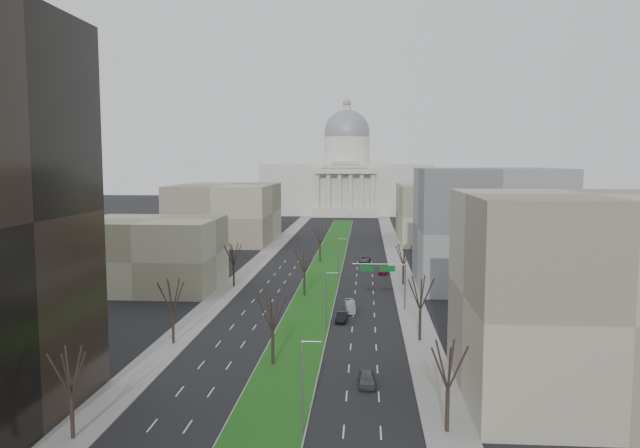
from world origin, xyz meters
The scene contains 28 objects.
ground centered at (0.00, 120.00, 0.00)m, with size 600.00×600.00×0.00m, color black.
median centered at (0.00, 118.99, 0.10)m, with size 8.00×222.03×0.20m.
sidewalk_left centered at (-17.50, 95.00, 0.07)m, with size 5.00×330.00×0.15m, color gray.
sidewalk_right centered at (17.50, 95.00, 0.07)m, with size 5.00×330.00×0.15m, color gray.
capitol centered at (0.00, 269.59, 16.31)m, with size 80.00×46.00×55.00m.
building_beige_left centered at (-33.00, 85.00, 7.00)m, with size 26.00×22.00×14.00m, color gray.
building_tan_right centered at (33.00, 32.00, 11.00)m, with size 26.00×24.00×22.00m, color gray.
building_grey_right centered at (34.00, 92.00, 12.00)m, with size 28.00×26.00×24.00m, color slate.
building_far_left centered at (-35.00, 160.00, 9.00)m, with size 30.00×40.00×18.00m, color gray.
building_far_right centered at (35.00, 165.00, 9.00)m, with size 30.00×40.00×18.00m, color gray.
tree_left_near centered at (-17.20, 18.00, 6.61)m, with size 5.10×5.10×9.18m.
tree_left_mid centered at (-17.20, 48.00, 7.00)m, with size 5.40×5.40×9.72m.
tree_left_far centered at (-17.20, 88.00, 6.84)m, with size 5.28×5.28×9.50m.
tree_right_near centered at (17.20, 22.00, 6.69)m, with size 5.16×5.16×9.29m.
tree_right_mid centered at (17.20, 52.00, 7.16)m, with size 5.52×5.52×9.94m.
tree_right_far centered at (17.20, 92.00, 6.53)m, with size 5.04×5.04×9.07m.
tree_median_a centered at (-2.00, 40.00, 7.00)m, with size 5.40×5.40×9.72m.
tree_median_b centered at (-2.00, 80.00, 7.00)m, with size 5.40×5.40×9.72m.
tree_median_c centered at (-2.00, 120.00, 7.00)m, with size 5.40×5.40×9.72m.
streetlamp_median_a centered at (3.76, 20.00, 4.81)m, with size 1.90×0.20×9.16m.
streetlamp_median_b centered at (3.76, 55.00, 4.81)m, with size 1.90×0.20×9.16m.
streetlamp_median_c centered at (3.76, 95.00, 4.81)m, with size 1.90×0.20×9.16m.
mast_arm_signs centered at (13.49, 70.03, 6.11)m, with size 9.12×0.24×8.09m.
car_grey_near centered at (9.69, 33.94, 0.80)m, with size 1.90×4.71×1.61m, color #494C50.
car_black centered at (5.78, 61.94, 0.76)m, with size 1.61×4.62×1.52m, color black.
car_red centered at (13.50, 104.83, 0.68)m, with size 1.92×4.72×1.37m, color maroon.
car_grey_far centered at (9.23, 120.43, 0.77)m, with size 2.54×5.52×1.53m, color #505459.
box_van centered at (6.91, 68.89, 0.89)m, with size 1.49×6.36×1.77m, color silver.
Camera 1 is at (9.44, -35.02, 25.44)m, focal length 35.00 mm.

